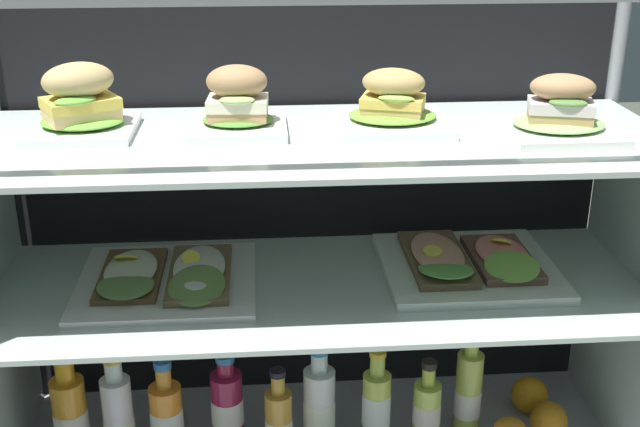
{
  "coord_description": "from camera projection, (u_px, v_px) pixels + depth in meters",
  "views": [
    {
      "loc": [
        -0.11,
        -1.4,
        1.12
      ],
      "look_at": [
        0.0,
        0.0,
        0.57
      ],
      "focal_mm": 45.38,
      "sensor_mm": 36.0,
      "label": 1
    }
  ],
  "objects": [
    {
      "name": "case_frame",
      "position": [
        314.0,
        197.0,
        1.67
      ],
      "size": [
        1.32,
        0.51,
        1.0
      ],
      "color": "gray",
      "rests_on": "ground"
    },
    {
      "name": "riser_lower_tier",
      "position": [
        320.0,
        372.0,
        1.63
      ],
      "size": [
        1.26,
        0.45,
        0.38
      ],
      "color": "silver",
      "rests_on": "case_base_deck"
    },
    {
      "name": "shelf_lower_glass",
      "position": [
        320.0,
        287.0,
        1.56
      ],
      "size": [
        1.27,
        0.47,
        0.01
      ],
      "primitive_type": "cube",
      "color": "silver",
      "rests_on": "riser_lower_tier"
    },
    {
      "name": "riser_upper_tier",
      "position": [
        320.0,
        216.0,
        1.51
      ],
      "size": [
        1.26,
        0.45,
        0.29
      ],
      "color": "silver",
      "rests_on": "shelf_lower_glass"
    },
    {
      "name": "shelf_upper_glass",
      "position": [
        320.0,
        139.0,
        1.45
      ],
      "size": [
        1.27,
        0.47,
        0.01
      ],
      "primitive_type": "cube",
      "color": "silver",
      "rests_on": "riser_upper_tier"
    },
    {
      "name": "plated_roll_sandwich_mid_right",
      "position": [
        81.0,
        106.0,
        1.45
      ],
      "size": [
        0.19,
        0.19,
        0.13
      ],
      "color": "white",
      "rests_on": "shelf_upper_glass"
    },
    {
      "name": "plated_roll_sandwich_center",
      "position": [
        238.0,
        107.0,
        1.46
      ],
      "size": [
        0.17,
        0.17,
        0.12
      ],
      "color": "white",
      "rests_on": "shelf_upper_glass"
    },
    {
      "name": "plated_roll_sandwich_near_right_corner",
      "position": [
        393.0,
        107.0,
        1.5
      ],
      "size": [
        0.21,
        0.21,
        0.11
      ],
      "color": "white",
      "rests_on": "shelf_upper_glass"
    },
    {
      "name": "plated_roll_sandwich_near_left_corner",
      "position": [
        560.0,
        115.0,
        1.44
      ],
      "size": [
        0.2,
        0.2,
        0.11
      ],
      "color": "white",
      "rests_on": "shelf_upper_glass"
    },
    {
      "name": "open_sandwich_tray_right_of_center",
      "position": [
        168.0,
        278.0,
        1.55
      ],
      "size": [
        0.34,
        0.32,
        0.06
      ],
      "color": "white",
      "rests_on": "shelf_lower_glass"
    },
    {
      "name": "open_sandwich_tray_center",
      "position": [
        469.0,
        263.0,
        1.61
      ],
      "size": [
        0.34,
        0.32,
        0.06
      ],
      "color": "white",
      "rests_on": "shelf_lower_glass"
    },
    {
      "name": "juice_bottle_front_second",
      "position": [
        71.0,
        417.0,
        1.65
      ],
      "size": [
        0.07,
        0.07,
        0.24
      ],
      "color": "orange",
      "rests_on": "case_base_deck"
    },
    {
      "name": "juice_bottle_back_right",
      "position": [
        119.0,
        418.0,
        1.65
      ],
      "size": [
        0.06,
        0.06,
        0.24
      ],
      "color": "silver",
      "rests_on": "case_base_deck"
    },
    {
      "name": "juice_bottle_back_left",
      "position": [
        167.0,
        417.0,
        1.66
      ],
      "size": [
        0.07,
        0.07,
        0.22
      ],
      "color": "orange",
      "rests_on": "case_base_deck"
    },
    {
      "name": "juice_bottle_front_middle",
      "position": [
        227.0,
        407.0,
        1.69
      ],
      "size": [
        0.07,
        0.07,
        0.22
      ],
      "color": "maroon",
      "rests_on": "case_base_deck"
    },
    {
      "name": "juice_bottle_front_right_end",
      "position": [
        279.0,
        420.0,
        1.67
      ],
      "size": [
        0.06,
        0.06,
        0.2
      ],
      "color": "gold",
      "rests_on": "case_base_deck"
    },
    {
      "name": "juice_bottle_tucked_behind",
      "position": [
        321.0,
        406.0,
        1.69
      ],
      "size": [
        0.07,
        0.07,
        0.23
      ],
      "color": "white",
      "rests_on": "case_base_deck"
    },
    {
      "name": "juice_bottle_back_center",
      "position": [
        376.0,
        407.0,
        1.68
      ],
      "size": [
        0.06,
        0.06,
        0.23
      ],
      "color": "#C0D14E",
      "rests_on": "case_base_deck"
    },
    {
      "name": "juice_bottle_front_left_end",
      "position": [
        427.0,
        411.0,
        1.69
      ],
      "size": [
        0.06,
        0.06,
        0.2
      ],
      "color": "#BFD856",
      "rests_on": "case_base_deck"
    },
    {
      "name": "juice_bottle_front_fourth",
      "position": [
        468.0,
        392.0,
        1.73
      ],
      "size": [
        0.06,
        0.06,
        0.25
      ],
      "color": "#BECA53",
      "rests_on": "case_base_deck"
    },
    {
      "name": "orange_fruit_beside_bottles",
      "position": [
        549.0,
        420.0,
        1.73
      ],
      "size": [
        0.08,
        0.08,
        0.08
      ],
      "primitive_type": "sphere",
      "color": "orange",
      "rests_on": "case_base_deck"
    },
    {
      "name": "orange_fruit_near_left_post",
      "position": [
        529.0,
        395.0,
        1.81
      ],
      "size": [
        0.08,
        0.08,
        0.08
      ],
      "primitive_type": "sphere",
      "color": "orange",
      "rests_on": "case_base_deck"
    }
  ]
}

